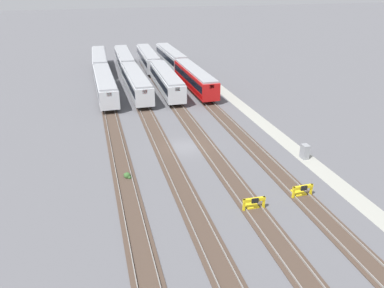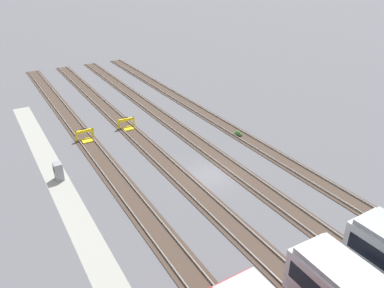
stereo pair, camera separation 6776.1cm
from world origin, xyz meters
The scene contains 10 objects.
ground_plane centered at (0.00, 0.00, 0.00)m, with size 400.00×400.00×0.00m, color #5B5B60.
service_walkway centered at (0.00, -12.12, 0.00)m, with size 54.00×2.00×0.01m, color #9E9E93.
rail_track_nearest centered at (0.00, -7.58, 0.04)m, with size 90.00×2.23×0.21m.
rail_track_near_inner centered at (0.00, -2.53, 0.04)m, with size 90.00×2.24×0.21m.
rail_track_middle centered at (0.00, 2.53, 0.04)m, with size 90.00×2.24×0.21m.
rail_track_far_inner centered at (0.00, 7.58, 0.04)m, with size 90.00×2.23×0.21m.
bumper_stop_nearest_track centered at (-12.93, -7.57, 0.51)m, with size 1.36×2.01×1.22m.
bumper_stop_near_inner_track centered at (-13.66, -2.53, 0.51)m, with size 1.36×2.01×1.22m.
electrical_cabinet centered at (-6.30, -11.89, 0.80)m, with size 0.90×0.73×1.60m.
weed_clump centered at (-5.51, 7.29, 0.24)m, with size 0.92×0.70×0.64m.
Camera 2 is at (24.21, -16.25, 17.62)m, focal length 35.00 mm.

